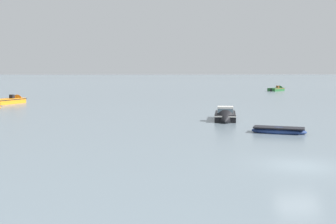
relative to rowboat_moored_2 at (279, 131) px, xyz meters
name	(u,v)px	position (x,y,z in m)	size (l,w,h in m)	color
ground_plane	(299,166)	(-2.49, -12.12, -0.20)	(800.00, 800.00, 0.00)	slate
rowboat_moored_2	(279,131)	(0.00, 0.00, 0.00)	(4.94, 3.10, 0.74)	navy
motorboat_moored_4	(278,90)	(20.86, 69.84, 0.09)	(5.77, 5.86, 2.10)	#23602D
motorboat_moored_6	(225,118)	(-3.23, 8.55, 0.16)	(3.21, 6.56, 2.39)	black
motorboat_moored_7	(13,101)	(-34.03, 32.66, 0.11)	(4.92, 6.90, 2.25)	orange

